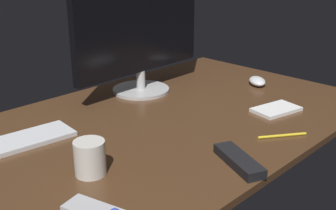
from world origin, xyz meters
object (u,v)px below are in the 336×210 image
(coffee_mug, at_px, (90,158))
(tv_remote, at_px, (239,161))
(keyboard, at_px, (8,145))
(notepad, at_px, (276,109))
(monitor, at_px, (140,34))
(pen, at_px, (282,136))
(computer_mouse, at_px, (257,81))

(coffee_mug, bearing_deg, tv_remote, -38.71)
(tv_remote, relative_size, coffee_mug, 2.03)
(keyboard, xyz_separation_m, notepad, (0.73, -0.37, -0.00))
(coffee_mug, distance_m, notepad, 0.67)
(keyboard, relative_size, notepad, 2.34)
(keyboard, xyz_separation_m, tv_remote, (0.35, -0.50, 0.01))
(monitor, relative_size, notepad, 3.72)
(monitor, relative_size, tv_remote, 3.33)
(notepad, xyz_separation_m, pen, (-0.17, -0.12, -0.00))
(tv_remote, height_order, coffee_mug, coffee_mug)
(computer_mouse, xyz_separation_m, tv_remote, (-0.58, -0.33, -0.00))
(monitor, xyz_separation_m, keyboard, (-0.56, -0.09, -0.21))
(keyboard, bearing_deg, pen, -35.20)
(tv_remote, bearing_deg, coffee_mug, 75.39)
(coffee_mug, bearing_deg, notepad, -8.29)
(keyboard, bearing_deg, tv_remote, -49.49)
(coffee_mug, height_order, pen, coffee_mug)
(monitor, xyz_separation_m, notepad, (0.17, -0.46, -0.21))
(coffee_mug, xyz_separation_m, notepad, (0.66, -0.10, -0.04))
(keyboard, bearing_deg, computer_mouse, -5.00)
(computer_mouse, distance_m, tv_remote, 0.66)
(coffee_mug, relative_size, pen, 0.58)
(monitor, bearing_deg, coffee_mug, -144.62)
(monitor, relative_size, pen, 3.92)
(computer_mouse, bearing_deg, keyboard, 121.97)
(computer_mouse, relative_size, pen, 0.68)
(notepad, bearing_deg, tv_remote, -161.81)
(keyboard, xyz_separation_m, pen, (0.57, -0.49, -0.00))
(keyboard, bearing_deg, notepad, -21.33)
(computer_mouse, bearing_deg, monitor, 96.77)
(pen, bearing_deg, monitor, 124.82)
(tv_remote, bearing_deg, notepad, -47.70)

